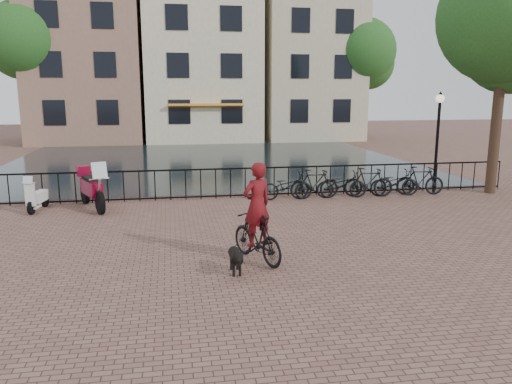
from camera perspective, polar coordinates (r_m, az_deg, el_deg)
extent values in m
plane|color=brown|center=(9.33, 3.21, -10.89)|extent=(100.00, 100.00, 0.00)
plane|color=black|center=(26.02, -5.41, 3.57)|extent=(20.00, 20.00, 0.00)
cube|color=black|center=(16.72, -2.94, 2.68)|extent=(20.00, 0.05, 0.05)
cube|color=black|center=(16.88, -2.91, -0.41)|extent=(20.00, 0.05, 0.05)
cube|color=#8A5D50|center=(38.87, -18.61, 14.50)|extent=(7.50, 9.00, 12.00)
cube|color=#C1BA92|center=(38.53, -6.35, 14.29)|extent=(8.00, 9.00, 11.00)
cube|color=orange|center=(33.81, -5.73, 9.79)|extent=(5.00, 0.60, 0.15)
cube|color=tan|center=(39.90, 5.59, 15.29)|extent=(7.00, 9.00, 12.50)
cylinder|color=black|center=(36.54, -24.53, 9.82)|extent=(0.36, 0.36, 6.30)
sphere|color=#1E521B|center=(36.67, -25.01, 15.43)|extent=(5.04, 5.04, 5.04)
cylinder|color=black|center=(19.29, 25.85, 8.11)|extent=(0.36, 0.36, 5.60)
sphere|color=#1E521B|center=(19.43, 26.71, 17.55)|extent=(4.48, 4.48, 4.48)
cylinder|color=black|center=(38.07, 11.88, 10.35)|extent=(0.36, 0.36, 5.95)
sphere|color=#1E521B|center=(38.17, 12.10, 15.46)|extent=(4.76, 4.76, 4.76)
cylinder|color=black|center=(18.55, 19.94, 4.75)|extent=(0.10, 0.10, 3.20)
sphere|color=beige|center=(18.45, 20.31, 10.00)|extent=(0.30, 0.30, 0.30)
imported|color=black|center=(10.54, 0.11, -5.10)|extent=(1.22, 1.86, 1.09)
imported|color=#620E12|center=(10.32, 0.12, -0.49)|extent=(0.92, 0.79, 2.13)
imported|color=black|center=(16.54, 3.54, 0.65)|extent=(1.73, 0.63, 0.90)
imported|color=black|center=(16.77, 6.70, 0.92)|extent=(1.67, 0.48, 1.00)
imported|color=black|center=(17.08, 9.75, 0.85)|extent=(1.76, 0.74, 0.90)
imported|color=black|center=(17.41, 12.71, 1.09)|extent=(1.72, 0.73, 1.00)
imported|color=black|center=(17.80, 15.53, 1.02)|extent=(1.75, 0.69, 0.90)
imported|color=black|center=(18.22, 18.24, 1.25)|extent=(1.71, 0.68, 1.00)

